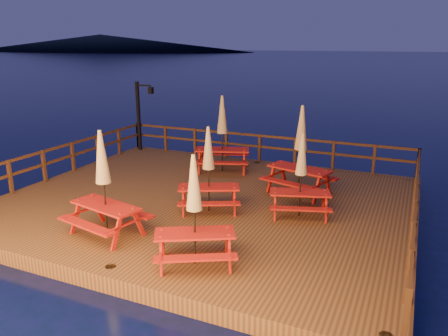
# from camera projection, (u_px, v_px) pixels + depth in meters

# --- Properties ---
(ground) EXTENTS (500.00, 500.00, 0.00)m
(ground) POSITION_uv_depth(u_px,v_px,m) (206.00, 211.00, 13.51)
(ground) COLOR black
(ground) RESTS_ON ground
(deck) EXTENTS (12.00, 10.00, 0.40)m
(deck) POSITION_uv_depth(u_px,v_px,m) (206.00, 205.00, 13.46)
(deck) COLOR #4A2B17
(deck) RESTS_ON ground
(deck_piles) EXTENTS (11.44, 9.44, 1.40)m
(deck_piles) POSITION_uv_depth(u_px,v_px,m) (206.00, 220.00, 13.60)
(deck_piles) COLOR #352410
(deck_piles) RESTS_ON ground
(railing) EXTENTS (11.80, 9.75, 1.10)m
(railing) POSITION_uv_depth(u_px,v_px,m) (229.00, 161.00, 14.75)
(railing) COLOR #352410
(railing) RESTS_ON deck
(lamp_post) EXTENTS (0.85, 0.18, 3.00)m
(lamp_post) POSITION_uv_depth(u_px,v_px,m) (141.00, 110.00, 19.01)
(lamp_post) COLOR black
(lamp_post) RESTS_ON deck
(headland_left) EXTENTS (180.00, 84.00, 9.00)m
(headland_left) POSITION_uv_depth(u_px,v_px,m) (100.00, 43.00, 241.70)
(headland_left) COLOR black
(headland_left) RESTS_ON ground
(picnic_table_0) EXTENTS (2.18, 2.06, 2.45)m
(picnic_table_0) POSITION_uv_depth(u_px,v_px,m) (194.00, 209.00, 9.15)
(picnic_table_0) COLOR maroon
(picnic_table_0) RESTS_ON deck
(picnic_table_1) EXTENTS (2.13, 1.88, 2.65)m
(picnic_table_1) POSITION_uv_depth(u_px,v_px,m) (104.00, 182.00, 10.55)
(picnic_table_1) COLOR maroon
(picnic_table_1) RESTS_ON deck
(picnic_table_2) EXTENTS (2.39, 2.18, 2.80)m
(picnic_table_2) POSITION_uv_depth(u_px,v_px,m) (222.00, 133.00, 15.92)
(picnic_table_2) COLOR maroon
(picnic_table_2) RESTS_ON deck
(picnic_table_3) EXTENTS (2.15, 2.01, 2.44)m
(picnic_table_3) POSITION_uv_depth(u_px,v_px,m) (209.00, 168.00, 12.12)
(picnic_table_3) COLOR maroon
(picnic_table_3) RESTS_ON deck
(picnic_table_4) EXTENTS (2.33, 2.09, 2.81)m
(picnic_table_4) POSITION_uv_depth(u_px,v_px,m) (301.00, 149.00, 13.49)
(picnic_table_4) COLOR maroon
(picnic_table_4) RESTS_ON deck
(picnic_table_5) EXTENTS (1.97, 1.78, 2.33)m
(picnic_table_5) POSITION_uv_depth(u_px,v_px,m) (301.00, 174.00, 11.78)
(picnic_table_5) COLOR maroon
(picnic_table_5) RESTS_ON deck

